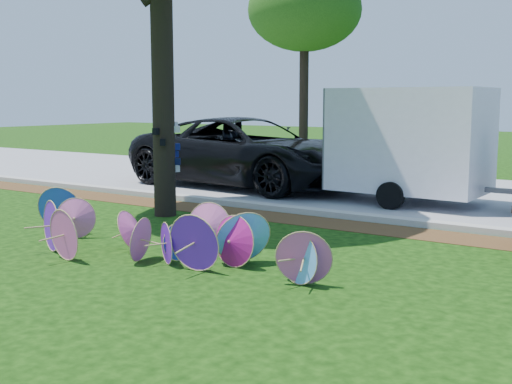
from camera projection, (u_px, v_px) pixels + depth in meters
ground at (144, 272)px, 8.73m from camera, size 90.00×90.00×0.00m
mulch_strip at (306, 221)px, 12.44m from camera, size 90.00×1.00×0.01m
curb at (323, 213)px, 13.01m from camera, size 90.00×0.30×0.12m
street at (398, 191)px, 16.44m from camera, size 90.00×8.00×0.01m
parasol_pile at (157, 233)px, 9.47m from camera, size 6.01×1.85×0.86m
black_van at (247, 152)px, 17.30m from camera, size 6.94×3.63×1.86m
cargo_trailer at (411, 140)px, 14.36m from camera, size 3.32×2.15×2.89m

